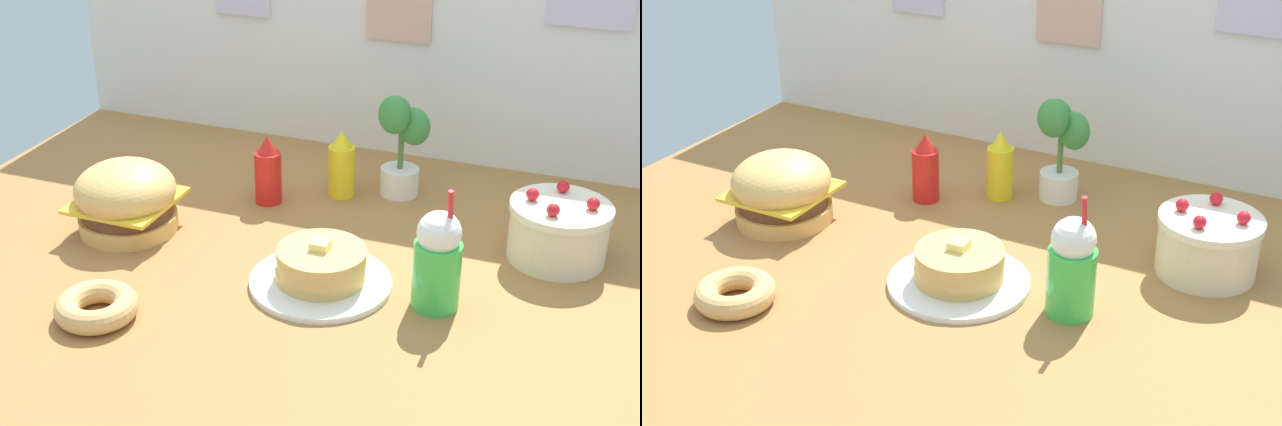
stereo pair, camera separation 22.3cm
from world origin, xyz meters
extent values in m
cube|color=#9E6B38|center=(0.00, 0.00, -0.01)|extent=(2.39, 1.89, 0.02)
cube|color=silver|center=(0.00, 0.94, 0.43)|extent=(2.39, 0.03, 0.85)
cube|color=#D8A599|center=(0.00, 0.92, 0.49)|extent=(0.22, 0.01, 0.19)
cylinder|color=#DBA859|center=(-0.55, 0.11, 0.02)|extent=(0.28, 0.28, 0.05)
cylinder|color=#59331E|center=(-0.55, 0.11, 0.07)|extent=(0.26, 0.26, 0.04)
cube|color=yellow|center=(-0.55, 0.11, 0.09)|extent=(0.27, 0.27, 0.01)
ellipsoid|color=#E5B260|center=(-0.55, 0.11, 0.13)|extent=(0.29, 0.29, 0.16)
cylinder|color=white|center=(0.08, 0.02, 0.01)|extent=(0.37, 0.37, 0.02)
cylinder|color=#E0AD5B|center=(0.07, 0.03, 0.03)|extent=(0.23, 0.23, 0.03)
cylinder|color=#E0AD5B|center=(0.08, 0.02, 0.06)|extent=(0.23, 0.23, 0.03)
cylinder|color=#E0AD5B|center=(0.08, 0.02, 0.09)|extent=(0.23, 0.23, 0.03)
cube|color=#F7E072|center=(0.08, 0.02, 0.12)|extent=(0.05, 0.05, 0.02)
cylinder|color=beige|center=(0.62, 0.38, 0.07)|extent=(0.26, 0.26, 0.14)
cylinder|color=#F4EACC|center=(0.62, 0.38, 0.15)|extent=(0.27, 0.27, 0.02)
sphere|color=red|center=(0.70, 0.38, 0.18)|extent=(0.03, 0.03, 0.03)
sphere|color=red|center=(0.61, 0.46, 0.18)|extent=(0.03, 0.03, 0.03)
sphere|color=red|center=(0.54, 0.38, 0.18)|extent=(0.03, 0.03, 0.03)
sphere|color=red|center=(0.60, 0.30, 0.18)|extent=(0.03, 0.03, 0.03)
cylinder|color=red|center=(-0.25, 0.42, 0.08)|extent=(0.08, 0.08, 0.16)
cone|color=red|center=(-0.25, 0.42, 0.19)|extent=(0.07, 0.07, 0.05)
cylinder|color=yellow|center=(-0.05, 0.54, 0.08)|extent=(0.08, 0.08, 0.16)
cone|color=yellow|center=(-0.05, 0.54, 0.19)|extent=(0.07, 0.07, 0.05)
cylinder|color=green|center=(0.37, 0.04, 0.09)|extent=(0.12, 0.12, 0.17)
sphere|color=white|center=(0.37, 0.04, 0.20)|extent=(0.11, 0.11, 0.11)
cylinder|color=red|center=(0.40, 0.04, 0.24)|extent=(0.01, 0.04, 0.17)
torus|color=tan|center=(-0.37, -0.31, 0.03)|extent=(0.20, 0.20, 0.06)
torus|color=pink|center=(-0.37, -0.31, 0.03)|extent=(0.19, 0.19, 0.05)
cylinder|color=white|center=(0.11, 0.62, 0.04)|extent=(0.12, 0.12, 0.09)
cylinder|color=#4C7238|center=(0.11, 0.62, 0.16)|extent=(0.02, 0.02, 0.15)
ellipsoid|color=#38843D|center=(0.15, 0.62, 0.23)|extent=(0.10, 0.06, 0.12)
ellipsoid|color=#38843D|center=(0.08, 0.64, 0.25)|extent=(0.10, 0.06, 0.12)
ellipsoid|color=#38843D|center=(0.09, 0.58, 0.27)|extent=(0.10, 0.06, 0.12)
camera|label=1|loc=(0.76, -1.76, 1.18)|focal=48.85mm
camera|label=2|loc=(0.97, -1.66, 1.18)|focal=48.85mm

